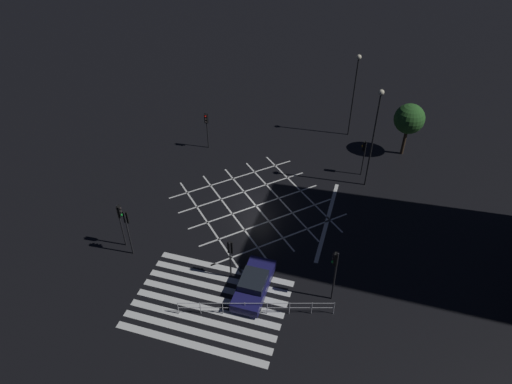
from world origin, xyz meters
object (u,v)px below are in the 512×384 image
object	(u,v)px
traffic_light_nw_cross	(206,124)
street_tree_near	(409,119)
traffic_light_sw_cross	(127,224)
traffic_light_sw_main	(121,217)
traffic_light_ne_main	(364,151)
waiting_car	(254,284)
traffic_light_se_main	(335,267)
traffic_light_median_south	(230,252)
street_lamp_east	(355,83)
street_lamp_west	(375,126)

from	to	relation	value
traffic_light_nw_cross	street_tree_near	world-z (taller)	street_tree_near
traffic_light_sw_cross	street_tree_near	xyz separation A→B (m)	(18.02, 19.33, 0.94)
traffic_light_sw_cross	street_tree_near	bearing A→B (deg)	-43.00
traffic_light_sw_main	street_tree_near	xyz separation A→B (m)	(18.87, 18.80, 1.00)
traffic_light_nw_cross	traffic_light_ne_main	size ratio (longest dim) A/B	1.07
traffic_light_sw_main	waiting_car	distance (m)	10.56
traffic_light_sw_cross	traffic_light_se_main	size ratio (longest dim) A/B	0.93
traffic_light_nw_cross	street_tree_near	xyz separation A→B (m)	(18.10, 4.45, 1.04)
traffic_light_se_main	traffic_light_median_south	bearing A→B (deg)	0.55
traffic_light_median_south	street_lamp_east	bearing A→B (deg)	-13.25
traffic_light_median_south	traffic_light_ne_main	bearing A→B (deg)	-25.48
waiting_car	street_tree_near	bearing A→B (deg)	-23.11
street_lamp_east	street_lamp_west	xyz separation A→B (m)	(2.57, -8.17, 0.20)
traffic_light_sw_main	traffic_light_nw_cross	distance (m)	14.37
traffic_light_ne_main	street_tree_near	xyz separation A→B (m)	(3.42, 4.65, 1.22)
traffic_light_nw_cross	traffic_light_ne_main	distance (m)	14.68
traffic_light_median_south	street_lamp_west	world-z (taller)	street_lamp_west
traffic_light_median_south	traffic_light_ne_main	size ratio (longest dim) A/B	0.93
traffic_light_ne_main	waiting_car	bearing A→B (deg)	71.51
traffic_light_sw_main	traffic_light_ne_main	size ratio (longest dim) A/B	1.09
traffic_light_sw_cross	traffic_light_nw_cross	distance (m)	14.88
street_lamp_west	street_tree_near	xyz separation A→B (m)	(2.82, 6.08, -2.12)
traffic_light_ne_main	street_lamp_west	size ratio (longest dim) A/B	0.39
street_tree_near	waiting_car	distance (m)	22.16
traffic_light_ne_main	street_tree_near	world-z (taller)	street_tree_near
street_tree_near	waiting_car	size ratio (longest dim) A/B	1.12
traffic_light_sw_main	street_lamp_east	size ratio (longest dim) A/B	0.45
traffic_light_ne_main	street_lamp_east	world-z (taller)	street_lamp_east
traffic_light_ne_main	waiting_car	xyz separation A→B (m)	(-5.19, -15.53, -1.86)
traffic_light_ne_main	waiting_car	world-z (taller)	traffic_light_ne_main
traffic_light_sw_main	street_lamp_west	distance (m)	20.71
traffic_light_se_main	street_tree_near	world-z (taller)	street_tree_near
traffic_light_sw_cross	traffic_light_ne_main	world-z (taller)	traffic_light_sw_cross
traffic_light_se_main	traffic_light_ne_main	bearing A→B (deg)	-90.88
traffic_light_se_main	traffic_light_median_south	world-z (taller)	traffic_light_se_main
traffic_light_sw_cross	traffic_light_sw_main	distance (m)	1.00
traffic_light_sw_main	street_lamp_east	xyz separation A→B (m)	(13.48, 20.89, 2.92)
street_lamp_west	street_lamp_east	bearing A→B (deg)	107.44
traffic_light_ne_main	street_lamp_east	bearing A→B (deg)	-73.71
traffic_light_sw_cross	waiting_car	size ratio (longest dim) A/B	0.85
traffic_light_sw_cross	traffic_light_nw_cross	xyz separation A→B (m)	(-0.07, 14.88, -0.11)
waiting_car	traffic_light_nw_cross	bearing A→B (deg)	31.09
traffic_light_sw_cross	traffic_light_sw_main	world-z (taller)	traffic_light_sw_cross
traffic_light_sw_main	street_tree_near	world-z (taller)	street_tree_near
waiting_car	traffic_light_ne_main	bearing A→B (deg)	-18.49
traffic_light_sw_main	traffic_light_ne_main	distance (m)	20.95
traffic_light_sw_cross	traffic_light_ne_main	xyz separation A→B (m)	(14.60, 14.67, -0.29)
traffic_light_sw_main	street_lamp_east	bearing A→B (deg)	57.16
traffic_light_nw_cross	street_lamp_west	bearing A→B (deg)	83.91
traffic_light_median_south	traffic_light_se_main	bearing A→B (deg)	-89.45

